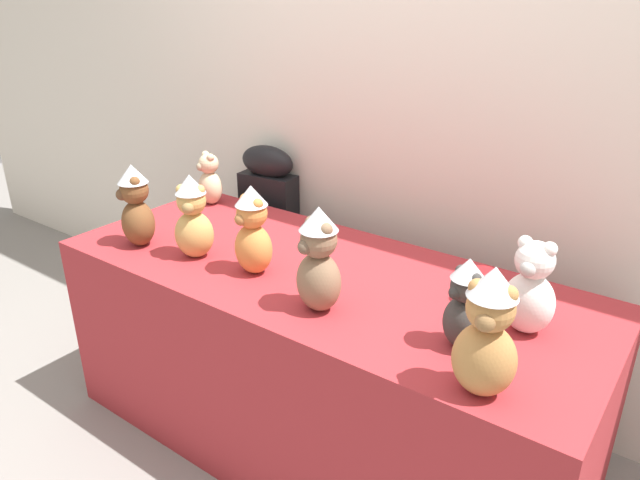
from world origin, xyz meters
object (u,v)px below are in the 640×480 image
object	(u,v)px
teddy_bear_caramel	(487,334)
instrument_case	(270,241)
party_cup_red	(482,287)
display_table	(320,360)
teddy_bear_sand	(210,180)
teddy_bear_charcoal	(465,305)
teddy_bear_chestnut	(136,207)
teddy_bear_honey	(193,218)
teddy_bear_mocha	(318,261)
teddy_bear_snow	(530,290)
teddy_bear_ginger	(253,231)

from	to	relation	value
teddy_bear_caramel	instrument_case	bearing A→B (deg)	140.62
party_cup_red	display_table	bearing A→B (deg)	-167.08
teddy_bear_caramel	teddy_bear_sand	xyz separation A→B (m)	(-1.54, 0.58, -0.06)
instrument_case	teddy_bear_charcoal	xyz separation A→B (m)	(1.29, -0.68, 0.38)
display_table	teddy_bear_chestnut	size ratio (longest dim) A/B	6.11
teddy_bear_caramel	teddy_bear_sand	size ratio (longest dim) A/B	1.43
teddy_bear_honey	teddy_bear_mocha	size ratio (longest dim) A/B	0.93
instrument_case	teddy_bear_honey	distance (m)	0.85
teddy_bear_snow	teddy_bear_mocha	xyz separation A→B (m)	(-0.56, -0.25, 0.03)
teddy_bear_mocha	teddy_bear_charcoal	bearing A→B (deg)	26.75
teddy_bear_charcoal	teddy_bear_sand	world-z (taller)	teddy_bear_charcoal
display_table	teddy_bear_mocha	xyz separation A→B (m)	(0.15, -0.21, 0.54)
instrument_case	teddy_bear_snow	distance (m)	1.54
teddy_bear_chestnut	display_table	bearing A→B (deg)	42.90
teddy_bear_honey	teddy_bear_chestnut	world-z (taller)	teddy_bear_chestnut
teddy_bear_snow	teddy_bear_mocha	size ratio (longest dim) A/B	0.86
teddy_bear_honey	teddy_bear_sand	distance (m)	0.58
display_table	teddy_bear_chestnut	world-z (taller)	teddy_bear_chestnut
teddy_bear_mocha	instrument_case	bearing A→B (deg)	156.90
teddy_bear_snow	teddy_bear_caramel	xyz separation A→B (m)	(0.01, -0.35, 0.03)
teddy_bear_honey	teddy_bear_caramel	world-z (taller)	teddy_bear_caramel
teddy_bear_ginger	party_cup_red	bearing A→B (deg)	31.17
teddy_bear_charcoal	teddy_bear_caramel	bearing A→B (deg)	-26.94
teddy_bear_snow	teddy_bear_ginger	bearing A→B (deg)	-165.34
teddy_bear_honey	teddy_bear_chestnut	distance (m)	0.26
party_cup_red	teddy_bear_mocha	bearing A→B (deg)	-139.15
teddy_bear_mocha	party_cup_red	size ratio (longest dim) A/B	3.08
teddy_bear_snow	teddy_bear_chestnut	bearing A→B (deg)	-166.09
party_cup_red	instrument_case	bearing A→B (deg)	161.83
teddy_bear_charcoal	party_cup_red	world-z (taller)	teddy_bear_charcoal
display_table	teddy_bear_snow	world-z (taller)	teddy_bear_snow
teddy_bear_ginger	display_table	bearing A→B (deg)	48.39
instrument_case	teddy_bear_sand	distance (m)	0.46
teddy_bear_ginger	teddy_bear_caramel	bearing A→B (deg)	0.54
teddy_bear_mocha	teddy_bear_sand	bearing A→B (deg)	171.66
teddy_bear_chestnut	teddy_bear_charcoal	bearing A→B (deg)	28.61
teddy_bear_ginger	teddy_bear_mocha	bearing A→B (deg)	-1.29
teddy_bear_ginger	teddy_bear_caramel	size ratio (longest dim) A/B	0.92
teddy_bear_caramel	teddy_bear_ginger	bearing A→B (deg)	160.69
display_table	teddy_bear_caramel	xyz separation A→B (m)	(0.72, -0.31, 0.54)
teddy_bear_charcoal	teddy_bear_ginger	bearing A→B (deg)	-154.58
teddy_bear_snow	teddy_bear_chestnut	world-z (taller)	teddy_bear_chestnut
teddy_bear_snow	teddy_bear_charcoal	bearing A→B (deg)	-118.81
teddy_bear_snow	instrument_case	bearing A→B (deg)	164.14
teddy_bear_charcoal	teddy_bear_sand	distance (m)	1.47
instrument_case	party_cup_red	world-z (taller)	instrument_case
teddy_bear_chestnut	teddy_bear_mocha	bearing A→B (deg)	25.89
teddy_bear_honey	party_cup_red	bearing A→B (deg)	-15.30
teddy_bear_mocha	teddy_bear_chestnut	bearing A→B (deg)	-161.16
teddy_bear_caramel	teddy_bear_sand	world-z (taller)	teddy_bear_caramel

